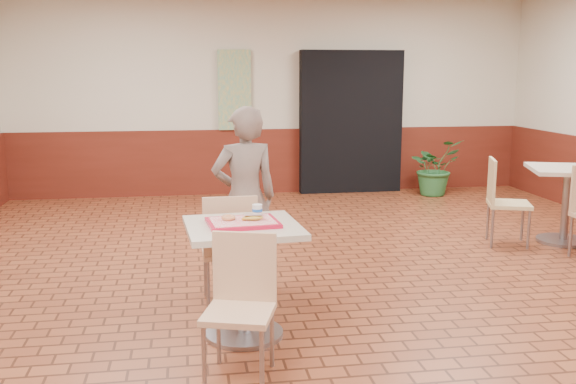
{
  "coord_description": "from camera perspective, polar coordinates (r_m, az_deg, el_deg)",
  "views": [
    {
      "loc": [
        -1.34,
        -4.86,
        1.87
      ],
      "look_at": [
        -0.57,
        -0.01,
        0.95
      ],
      "focal_mm": 40.0,
      "sensor_mm": 36.0,
      "label": 1
    }
  ],
  "objects": [
    {
      "name": "room_shell",
      "position": [
        5.06,
        6.4,
        6.34
      ],
      "size": [
        8.01,
        10.01,
        3.01
      ],
      "color": "brown",
      "rests_on": "ground"
    },
    {
      "name": "wainscot_band",
      "position": [
        5.23,
        6.17,
        -4.66
      ],
      "size": [
        8.0,
        10.0,
        1.0
      ],
      "color": "#541A10",
      "rests_on": "ground"
    },
    {
      "name": "corridor_doorway",
      "position": [
        10.1,
        5.6,
        6.2
      ],
      "size": [
        1.6,
        0.22,
        2.2
      ],
      "primitive_type": "cube",
      "color": "black",
      "rests_on": "ground"
    },
    {
      "name": "promo_poster",
      "position": [
        9.83,
        -4.77,
        9.01
      ],
      "size": [
        0.5,
        0.03,
        1.2
      ],
      "primitive_type": "cube",
      "color": "gray",
      "rests_on": "wainscot_band"
    },
    {
      "name": "main_table",
      "position": [
        4.57,
        -4.0,
        -6.18
      ],
      "size": [
        0.78,
        0.78,
        0.82
      ],
      "rotation": [
        0.0,
        0.0,
        0.08
      ],
      "color": "#BFB29A",
      "rests_on": "ground"
    },
    {
      "name": "chair_main_front",
      "position": [
        4.04,
        -4.19,
        -9.34
      ],
      "size": [
        0.51,
        0.51,
        0.89
      ],
      "rotation": [
        0.0,
        0.0,
        -0.3
      ],
      "color": "tan",
      "rests_on": "ground"
    },
    {
      "name": "chair_main_back",
      "position": [
        5.16,
        -5.23,
        -4.64
      ],
      "size": [
        0.44,
        0.44,
        0.93
      ],
      "rotation": [
        0.0,
        0.0,
        3.17
      ],
      "color": "tan",
      "rests_on": "ground"
    },
    {
      "name": "customer",
      "position": [
        5.58,
        -3.86,
        -0.52
      ],
      "size": [
        0.63,
        0.47,
        1.59
      ],
      "primitive_type": "imported",
      "rotation": [
        0.0,
        0.0,
        3.31
      ],
      "color": "#736259",
      "rests_on": "ground"
    },
    {
      "name": "serving_tray",
      "position": [
        4.49,
        -4.05,
        -2.72
      ],
      "size": [
        0.49,
        0.38,
        0.03
      ],
      "rotation": [
        0.0,
        0.0,
        0.1
      ],
      "color": "#B50D2B",
      "rests_on": "main_table"
    },
    {
      "name": "ring_donut",
      "position": [
        4.51,
        -5.31,
        -2.28
      ],
      "size": [
        0.12,
        0.12,
        0.03
      ],
      "primitive_type": "torus",
      "rotation": [
        0.0,
        0.0,
        -0.17
      ],
      "color": "#CA7B49",
      "rests_on": "serving_tray"
    },
    {
      "name": "long_john_donut",
      "position": [
        4.48,
        -3.17,
        -2.26
      ],
      "size": [
        0.15,
        0.07,
        0.05
      ],
      "rotation": [
        0.0,
        0.0,
        -0.01
      ],
      "color": "gold",
      "rests_on": "serving_tray"
    },
    {
      "name": "paper_cup",
      "position": [
        4.58,
        -2.75,
        -1.66
      ],
      "size": [
        0.07,
        0.07,
        0.09
      ],
      "rotation": [
        0.0,
        0.0,
        0.13
      ],
      "color": "silver",
      "rests_on": "serving_tray"
    },
    {
      "name": "second_table",
      "position": [
        7.72,
        23.55,
        -0.01
      ],
      "size": [
        0.8,
        0.8,
        0.84
      ],
      "rotation": [
        0.0,
        0.0,
        -0.31
      ],
      "color": "beige",
      "rests_on": "ground"
    },
    {
      "name": "chair_second_left",
      "position": [
        7.39,
        18.48,
        -0.41
      ],
      "size": [
        0.55,
        0.55,
        0.94
      ],
      "rotation": [
        0.0,
        0.0,
        1.24
      ],
      "color": "#D6BC80",
      "rests_on": "ground"
    },
    {
      "name": "potted_plant",
      "position": [
        10.1,
        12.89,
        2.16
      ],
      "size": [
        0.97,
        0.91,
        0.86
      ],
      "primitive_type": "imported",
      "rotation": [
        0.0,
        0.0,
        0.37
      ],
      "color": "#286430",
      "rests_on": "ground"
    }
  ]
}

